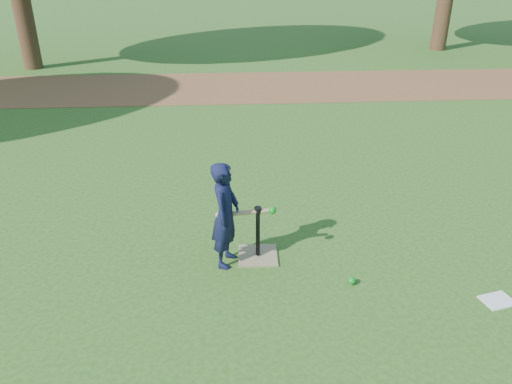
{
  "coord_description": "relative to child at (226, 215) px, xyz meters",
  "views": [
    {
      "loc": [
        -0.68,
        -4.57,
        3.1
      ],
      "look_at": [
        -0.35,
        0.37,
        0.65
      ],
      "focal_mm": 35.0,
      "sensor_mm": 36.0,
      "label": 1
    }
  ],
  "objects": [
    {
      "name": "wiffle_ball_ground",
      "position": [
        1.27,
        -0.48,
        -0.55
      ],
      "size": [
        0.08,
        0.08,
        0.08
      ],
      "primitive_type": "sphere",
      "color": "#0C851A",
      "rests_on": "ground"
    },
    {
      "name": "swing_action",
      "position": [
        0.25,
        0.05,
        -0.0
      ],
      "size": [
        0.64,
        0.17,
        0.12
      ],
      "color": "tan",
      "rests_on": "ground"
    },
    {
      "name": "ground",
      "position": [
        0.69,
        0.02,
        -0.59
      ],
      "size": [
        80.0,
        80.0,
        0.0
      ],
      "primitive_type": "plane",
      "color": "#285116",
      "rests_on": "ground"
    },
    {
      "name": "clipboard",
      "position": [
        2.62,
        -0.85,
        -0.58
      ],
      "size": [
        0.35,
        0.29,
        0.01
      ],
      "primitive_type": "cube",
      "rotation": [
        0.0,
        0.0,
        0.23
      ],
      "color": "silver",
      "rests_on": "ground"
    },
    {
      "name": "child",
      "position": [
        0.0,
        0.0,
        0.0
      ],
      "size": [
        0.39,
        0.49,
        1.17
      ],
      "primitive_type": "imported",
      "rotation": [
        0.0,
        0.0,
        1.28
      ],
      "color": "black",
      "rests_on": "ground"
    },
    {
      "name": "batting_tee",
      "position": [
        0.34,
        0.09,
        -0.48
      ],
      "size": [
        0.45,
        0.45,
        0.61
      ],
      "color": "#8B7C58",
      "rests_on": "ground"
    },
    {
      "name": "dirt_strip",
      "position": [
        0.69,
        7.52,
        -0.58
      ],
      "size": [
        24.0,
        3.0,
        0.01
      ],
      "primitive_type": "cube",
      "color": "brown",
      "rests_on": "ground"
    }
  ]
}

